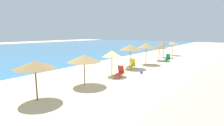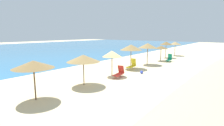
# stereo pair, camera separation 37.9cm
# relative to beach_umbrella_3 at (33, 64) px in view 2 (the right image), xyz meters

# --- Properties ---
(ground_plane) EXTENTS (160.00, 160.00, 0.00)m
(ground_plane) POSITION_rel_beach_umbrella_3_xyz_m (7.99, -0.40, -2.30)
(ground_plane) COLOR beige
(beach_umbrella_3) EXTENTS (2.54, 2.54, 2.55)m
(beach_umbrella_3) POSITION_rel_beach_umbrella_3_xyz_m (0.00, 0.00, 0.00)
(beach_umbrella_3) COLOR brown
(beach_umbrella_3) RESTS_ON ground_plane
(beach_umbrella_4) EXTENTS (2.68, 2.68, 2.51)m
(beach_umbrella_4) POSITION_rel_beach_umbrella_3_xyz_m (4.17, -0.09, -0.08)
(beach_umbrella_4) COLOR brown
(beach_umbrella_4) RESTS_ON ground_plane
(beach_umbrella_5) EXTENTS (1.96, 1.96, 2.52)m
(beach_umbrella_5) POSITION_rel_beach_umbrella_3_xyz_m (8.13, -0.01, -0.09)
(beach_umbrella_5) COLOR brown
(beach_umbrella_5) RESTS_ON ground_plane
(beach_umbrella_6) EXTENTS (2.61, 2.61, 2.90)m
(beach_umbrella_6) POSITION_rel_beach_umbrella_3_xyz_m (12.56, 0.46, 0.26)
(beach_umbrella_6) COLOR brown
(beach_umbrella_6) RESTS_ON ground_plane
(beach_umbrella_7) EXTENTS (2.50, 2.50, 2.91)m
(beach_umbrella_7) POSITION_rel_beach_umbrella_3_xyz_m (16.27, 0.07, 0.27)
(beach_umbrella_7) COLOR brown
(beach_umbrella_7) RESTS_ON ground_plane
(beach_umbrella_8) EXTENTS (2.13, 2.13, 2.32)m
(beach_umbrella_8) POSITION_rel_beach_umbrella_3_xyz_m (20.54, -0.15, -0.22)
(beach_umbrella_8) COLOR brown
(beach_umbrella_8) RESTS_ON ground_plane
(beach_umbrella_9) EXTENTS (2.16, 2.16, 2.79)m
(beach_umbrella_9) POSITION_rel_beach_umbrella_3_xyz_m (24.48, 0.53, 0.21)
(beach_umbrella_9) COLOR brown
(beach_umbrella_9) RESTS_ON ground_plane
(beach_umbrella_10) EXTENTS (2.17, 2.17, 2.63)m
(beach_umbrella_10) POSITION_rel_beach_umbrella_3_xyz_m (28.41, 0.18, 0.04)
(beach_umbrella_10) COLOR brown
(beach_umbrella_10) RESTS_ON ground_plane
(lounge_chair_0) EXTENTS (1.42, 0.67, 1.15)m
(lounge_chair_0) POSITION_rel_beach_umbrella_3_xyz_m (20.43, -1.52, -1.86)
(lounge_chair_0) COLOR #199972
(lounge_chair_0) RESTS_ON ground_plane
(lounge_chair_3) EXTENTS (1.60, 0.85, 1.10)m
(lounge_chair_3) POSITION_rel_beach_umbrella_3_xyz_m (8.07, -0.92, -1.87)
(lounge_chair_3) COLOR red
(lounge_chair_3) RESTS_ON ground_plane
(lounge_chair_4) EXTENTS (1.65, 0.70, 1.25)m
(lounge_chair_4) POSITION_rel_beach_umbrella_3_xyz_m (12.04, 0.01, -1.79)
(lounge_chair_4) COLOR yellow
(lounge_chair_4) RESTS_ON ground_plane
(beach_ball) EXTENTS (0.33, 0.33, 0.33)m
(beach_ball) POSITION_rel_beach_umbrella_3_xyz_m (10.72, -1.99, -2.14)
(beach_ball) COLOR blue
(beach_ball) RESTS_ON ground_plane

